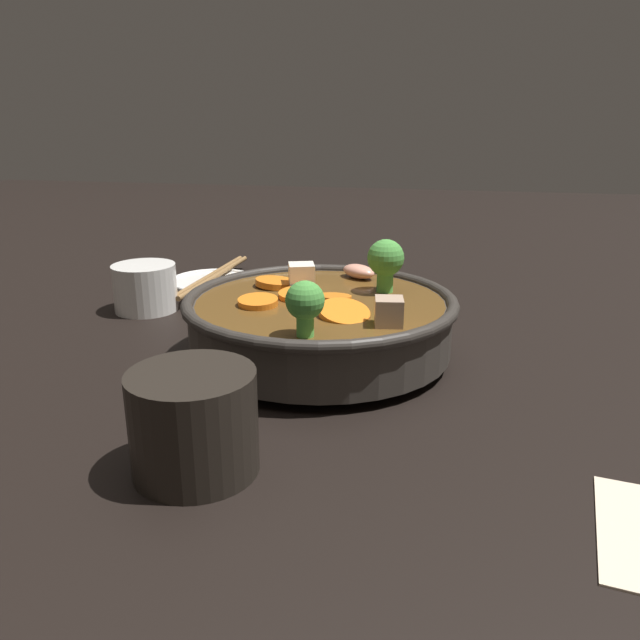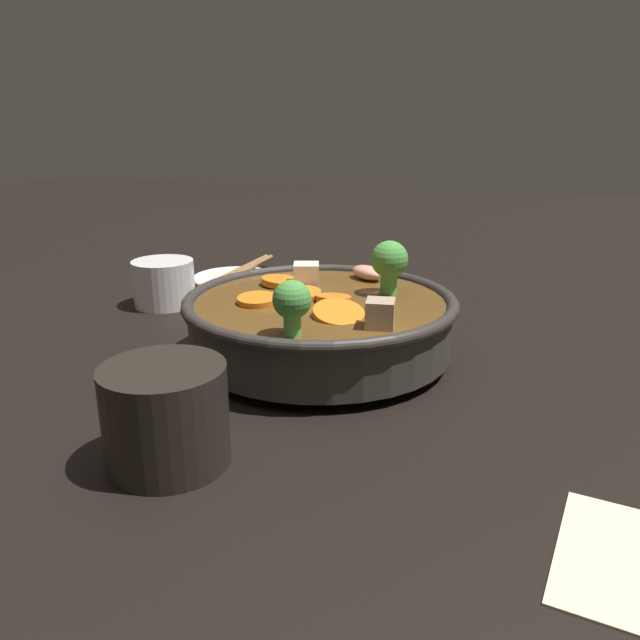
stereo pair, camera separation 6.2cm
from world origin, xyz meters
The scene contains 6 objects.
ground_plane centered at (0.00, 0.00, 0.00)m, with size 3.00×3.00×0.00m, color black.
stirfry_bowl centered at (0.00, 0.00, 0.04)m, with size 0.27×0.27×0.12m.
side_saucer centered at (0.23, 0.20, 0.01)m, with size 0.12×0.12×0.01m.
tea_cup centered at (0.11, 0.25, 0.03)m, with size 0.08×0.08×0.06m.
dark_mug centered at (-0.22, 0.04, 0.04)m, with size 0.11×0.09×0.07m.
chopsticks_pair centered at (0.23, 0.20, 0.02)m, with size 0.24×0.02×0.01m.
Camera 1 is at (-0.58, -0.12, 0.24)m, focal length 35.00 mm.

